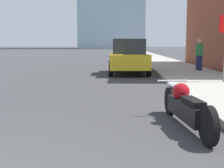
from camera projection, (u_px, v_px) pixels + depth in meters
sidewalk at (145, 55)px, 42.02m from camera, size 3.13×240.00×0.15m
motorcycle at (185, 106)px, 5.64m from camera, size 0.62×2.68×0.77m
parked_car_yellow at (128, 57)px, 15.68m from camera, size 2.02×4.07×1.76m
parked_car_white at (129, 51)px, 27.35m from camera, size 1.88×4.20×1.77m
parked_car_green at (123, 49)px, 38.15m from camera, size 2.08×4.11×1.75m
parked_car_silver at (125, 48)px, 50.08m from camera, size 2.11×4.56×1.66m
pedestrian at (199, 54)px, 16.06m from camera, size 0.36×0.23×1.61m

